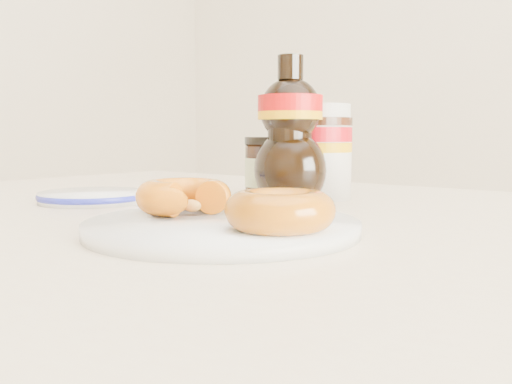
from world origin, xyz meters
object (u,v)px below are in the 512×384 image
Objects in this scene: blue_rim_saucer at (93,196)px; nutella_jar at (318,148)px; dark_jar at (264,170)px; plate at (222,226)px; syrup_bottle at (290,131)px; dining_table at (266,285)px; donut_whole at (280,210)px; donut_bitten at (184,196)px.

nutella_jar is at bearing 46.85° from blue_rim_saucer.
dark_jar is at bearing 43.89° from blue_rim_saucer.
syrup_bottle is at bearing 109.17° from plate.
dark_jar is (-0.09, 0.11, 0.13)m from dining_table.
syrup_bottle is 2.17× the size of dark_jar.
syrup_bottle is at bearing -81.17° from nutella_jar.
nutella_jar is (-0.04, 0.17, 0.16)m from dining_table.
donut_whole is at bearing -49.73° from dark_jar.
dining_table is 0.19m from dark_jar.
blue_rim_saucer is at bearing -148.60° from syrup_bottle.
plate is at bearing -70.13° from dining_table.
dark_jar reaches higher than donut_bitten.
plate is 2.64× the size of donut_bitten.
plate is 1.90× the size of nutella_jar.
plate is at bearing -60.42° from dark_jar.
donut_whole reaches higher than blue_rim_saucer.
donut_bitten is at bearing -87.13° from syrup_bottle.
dining_table is 0.28m from blue_rim_saucer.
blue_rim_saucer reaches higher than dining_table.
nutella_jar is at bearing 103.43° from dining_table.
dining_table is 0.24m from nutella_jar.
donut_whole reaches higher than dining_table.
nutella_jar is 0.70× the size of syrup_bottle.
dark_jar is (-0.21, 0.24, 0.01)m from donut_whole.
dark_jar is at bearing 88.08° from donut_bitten.
donut_bitten is 0.21m from syrup_bottle.
syrup_bottle reaches higher than plate.
nutella_jar reaches higher than donut_whole.
plate is 0.07m from donut_bitten.
donut_whole is at bearing -56.32° from syrup_bottle.
syrup_bottle is (0.01, -0.09, 0.02)m from nutella_jar.
dark_jar is at bearing 119.58° from plate.
donut_whole is at bearing -62.56° from nutella_jar.
nutella_jar reaches higher than dining_table.
nutella_jar is (-0.02, 0.29, 0.04)m from donut_bitten.
donut_bitten is 1.04× the size of donut_whole.
plate reaches higher than dining_table.
syrup_bottle reaches higher than donut_whole.
syrup_bottle is (-0.03, 0.08, 0.18)m from dining_table.
syrup_bottle reaches higher than dark_jar.
plate is at bearing -73.81° from nutella_jar.
plate is at bearing 172.11° from donut_whole.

